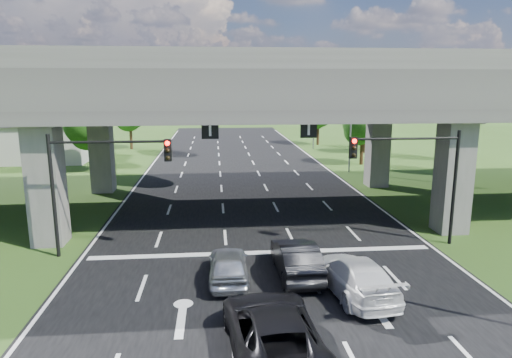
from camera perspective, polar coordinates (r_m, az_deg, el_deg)
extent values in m
plane|color=#294416|center=(19.84, 1.93, -12.86)|extent=(160.00, 160.00, 0.00)
cube|color=black|center=(29.18, -0.52, -4.65)|extent=(18.00, 120.00, 0.03)
cube|color=#3C3936|center=(29.98, -0.87, 11.27)|extent=(80.00, 15.00, 2.00)
cube|color=#605E59|center=(22.79, 0.57, 14.88)|extent=(80.00, 0.50, 1.00)
cube|color=#605E59|center=(37.23, -1.76, 13.68)|extent=(80.00, 0.50, 1.00)
cube|color=#605E59|center=(25.87, -24.80, 0.06)|extent=(1.60, 1.60, 7.00)
cube|color=#605E59|center=(37.23, -18.77, 3.80)|extent=(1.60, 1.60, 7.00)
cube|color=#605E59|center=(27.76, 23.48, 0.90)|extent=(1.60, 1.60, 7.00)
cube|color=#605E59|center=(38.57, 15.00, 4.28)|extent=(1.60, 1.60, 7.00)
cube|color=black|center=(23.00, -5.76, 6.06)|extent=(0.85, 0.06, 0.85)
cube|color=black|center=(23.50, 6.60, 6.16)|extent=(0.85, 0.06, 0.85)
cube|color=#9E9E99|center=(58.29, -29.29, 4.11)|extent=(20.00, 10.00, 4.00)
cylinder|color=black|center=(25.66, 23.54, -1.07)|extent=(0.18, 0.18, 6.00)
cylinder|color=black|center=(24.03, 18.27, 4.81)|extent=(5.50, 0.12, 0.12)
cube|color=black|center=(22.96, 12.06, 3.84)|extent=(0.35, 0.28, 1.05)
sphere|color=#FF0C05|center=(22.76, 12.21, 4.65)|extent=(0.22, 0.22, 0.22)
cylinder|color=black|center=(23.79, -24.00, -2.05)|extent=(0.18, 0.18, 6.00)
cylinder|color=black|center=(22.60, -17.92, 4.43)|extent=(5.50, 0.12, 0.12)
cube|color=black|center=(22.03, -10.95, 3.56)|extent=(0.35, 0.28, 1.05)
sphere|color=#FF0C05|center=(21.83, -11.03, 4.41)|extent=(0.22, 0.22, 0.22)
cylinder|color=gray|center=(43.92, 11.80, 7.27)|extent=(0.16, 0.16, 10.00)
cylinder|color=gray|center=(43.41, 10.12, 13.50)|extent=(3.00, 0.10, 0.10)
cube|color=gray|center=(43.04, 8.13, 13.45)|extent=(0.60, 0.25, 0.18)
cylinder|color=gray|center=(59.38, 7.28, 8.54)|extent=(0.16, 0.16, 10.00)
cylinder|color=gray|center=(59.00, 5.94, 13.12)|extent=(3.00, 0.10, 0.10)
cube|color=gray|center=(58.73, 4.46, 13.05)|extent=(0.60, 0.25, 0.18)
cylinder|color=black|center=(45.90, -19.99, 2.78)|extent=(0.36, 0.36, 3.30)
sphere|color=#174913|center=(45.56, -20.26, 6.51)|extent=(4.50, 4.50, 4.50)
sphere|color=#174913|center=(45.08, -19.98, 8.20)|extent=(3.60, 3.60, 3.60)
sphere|color=#174913|center=(46.11, -20.41, 5.43)|extent=(3.30, 3.30, 3.30)
cylinder|color=black|center=(54.36, -20.95, 3.78)|extent=(0.36, 0.36, 2.86)
sphere|color=#174913|center=(54.10, -21.15, 6.51)|extent=(3.90, 3.90, 3.90)
sphere|color=#174913|center=(53.62, -20.92, 7.74)|extent=(3.12, 3.12, 3.12)
sphere|color=#174913|center=(54.63, -21.28, 5.72)|extent=(2.86, 2.86, 2.86)
cylinder|color=black|center=(61.18, -15.37, 5.26)|extent=(0.36, 0.36, 3.52)
sphere|color=#174913|center=(60.93, -15.53, 8.25)|extent=(4.80, 4.80, 4.80)
sphere|color=#174913|center=(60.50, -15.28, 9.61)|extent=(3.84, 3.84, 3.84)
sphere|color=#174913|center=(61.43, -15.69, 7.37)|extent=(3.52, 3.52, 3.52)
cylinder|color=black|center=(48.84, 13.08, 3.56)|extent=(0.36, 0.36, 3.08)
sphere|color=#174913|center=(48.53, 13.23, 6.84)|extent=(4.20, 4.20, 4.20)
sphere|color=#174913|center=(48.29, 13.87, 8.28)|extent=(3.36, 3.36, 3.36)
sphere|color=#174913|center=(48.89, 12.70, 5.90)|extent=(3.08, 3.08, 3.08)
cylinder|color=black|center=(57.32, 13.44, 4.62)|extent=(0.36, 0.36, 2.86)
sphere|color=#174913|center=(57.07, 13.57, 7.21)|extent=(3.90, 3.90, 3.90)
sphere|color=#174913|center=(56.84, 14.11, 8.35)|extent=(3.12, 3.12, 3.12)
sphere|color=#174913|center=(57.42, 13.12, 6.47)|extent=(2.86, 2.86, 2.86)
cylinder|color=black|center=(63.86, 7.75, 5.74)|extent=(0.36, 0.36, 3.30)
sphere|color=#174913|center=(63.62, 7.82, 8.42)|extent=(4.50, 4.50, 4.50)
sphere|color=#174913|center=(63.36, 8.28, 9.62)|extent=(3.60, 3.60, 3.60)
sphere|color=#174913|center=(64.00, 7.46, 7.64)|extent=(3.30, 3.30, 3.30)
imported|color=#B6B9BE|center=(19.78, -3.47, -10.63)|extent=(1.73, 4.17, 1.41)
imported|color=black|center=(20.28, 5.03, -9.86)|extent=(1.71, 4.74, 1.55)
imported|color=silver|center=(18.98, 12.26, -11.76)|extent=(2.67, 5.37, 1.50)
imported|color=black|center=(14.69, 2.15, -18.56)|extent=(3.10, 6.09, 1.65)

